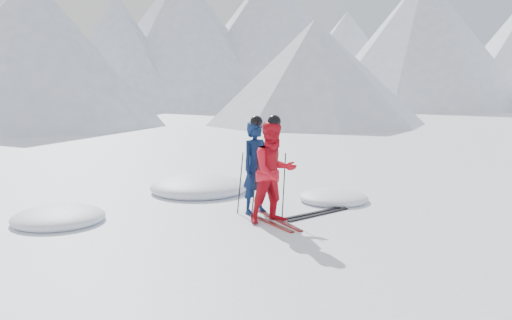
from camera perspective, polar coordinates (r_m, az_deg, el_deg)
name	(u,v)px	position (r m, az deg, el deg)	size (l,w,h in m)	color
ground	(321,210)	(11.72, 6.90, -5.25)	(160.00, 160.00, 0.00)	white
mountain_range	(152,31)	(46.62, -10.89, 13.18)	(106.15, 62.94, 15.53)	#B2BCD1
skier_blue	(256,168)	(11.17, 0.04, -0.81)	(0.70, 0.46, 1.93)	#0C1E48
skier_red	(274,172)	(10.48, 1.91, -1.27)	(0.97, 0.75, 1.99)	red
pole_blue_left	(240,183)	(11.24, -1.67, -2.42)	(0.02, 0.02, 1.29)	black
pole_blue_right	(262,180)	(11.56, 0.63, -2.12)	(0.02, 0.02, 1.29)	black
pole_red_left	(254,188)	(10.63, -0.16, -2.94)	(0.02, 0.02, 1.33)	black
pole_red_right	(284,186)	(10.81, 2.95, -2.76)	(0.02, 0.02, 1.33)	black
ski_worn_left	(268,222)	(10.63, 1.30, -6.52)	(0.09, 1.70, 0.03)	black
ski_worn_right	(279,220)	(10.74, 2.45, -6.38)	(0.09, 1.70, 0.03)	black
ski_loose_a	(311,213)	(11.33, 5.81, -5.62)	(0.09, 1.70, 0.03)	black
ski_loose_b	(319,215)	(11.26, 6.64, -5.73)	(0.09, 1.70, 0.03)	black
snow_lumps	(193,199)	(12.75, -6.69, -4.12)	(7.60, 4.35, 0.53)	white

